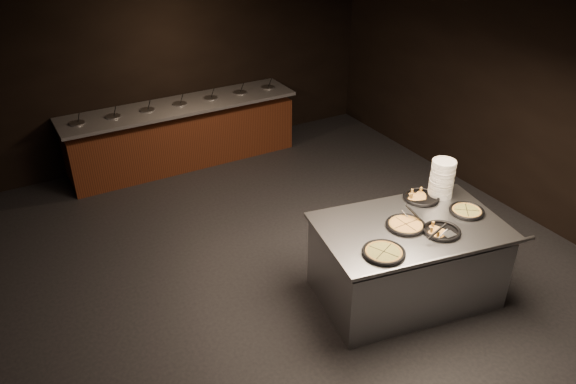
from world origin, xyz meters
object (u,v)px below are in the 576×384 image
Objects in this scene: serving_counter at (406,263)px; plate_stack at (442,178)px; pan_veggie_whole at (384,252)px; pan_cheese_whole at (406,225)px.

serving_counter is 4.93× the size of plate_stack.
plate_stack reaches higher than pan_veggie_whole.
serving_counter is 0.80m from pan_veggie_whole.
plate_stack is 1.41m from pan_veggie_whole.
pan_veggie_whole is at bearing -151.59° from pan_cheese_whole.
pan_veggie_whole is at bearing -155.12° from plate_stack.
plate_stack is at bearing 24.88° from pan_veggie_whole.
pan_cheese_whole is (-0.07, 0.01, 0.51)m from serving_counter.
plate_stack is (0.70, 0.33, 0.70)m from serving_counter.
pan_cheese_whole is (-0.77, -0.32, -0.20)m from plate_stack.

